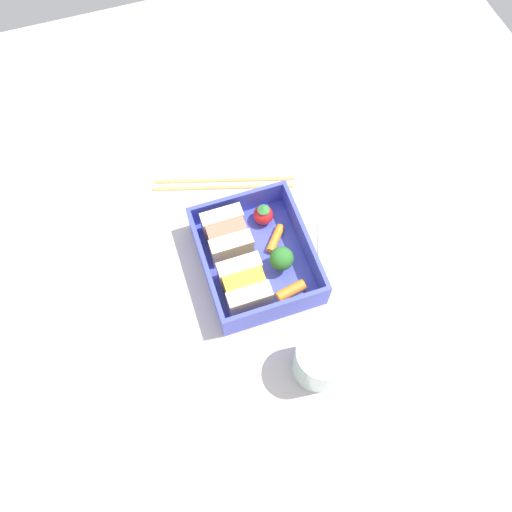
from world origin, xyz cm
name	(u,v)px	position (x,y,z in cm)	size (l,w,h in cm)	color
ground_plane	(256,267)	(0.00, 0.00, -1.00)	(120.00, 120.00, 2.00)	beige
bento_tray	(256,262)	(0.00, 0.00, 0.60)	(17.82, 14.96, 1.20)	#434ED0
bento_rim	(256,254)	(0.00, 0.00, 3.36)	(17.82, 14.96, 4.32)	#434ED0
sandwich_left	(245,285)	(-4.00, 2.96, 3.50)	(6.65, 5.92, 4.60)	beige
sandwich_center_left	(227,235)	(4.00, 2.96, 3.50)	(6.65, 5.92, 4.60)	beige
carrot_stick_far_left	(291,291)	(-6.18, -2.96, 1.98)	(1.56, 1.56, 4.14)	orange
broccoli_floret	(282,259)	(-2.01, -3.04, 3.78)	(3.33, 3.33, 4.34)	#87C460
carrot_stick_left	(275,239)	(2.14, -3.67, 1.84)	(1.27, 1.27, 4.35)	orange
strawberry_far_left	(263,214)	(5.97, -3.13, 2.80)	(2.95, 2.95, 3.55)	red
chopstick_pair	(223,183)	(14.68, 0.51, 0.35)	(8.17, 21.49, 0.70)	#DAAD60
drinking_glass	(320,360)	(-16.75, -2.80, 3.91)	(6.61, 6.61, 7.81)	silver
folded_napkin	(350,235)	(-0.06, -14.77, 0.20)	(10.80, 9.52, 0.40)	silver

